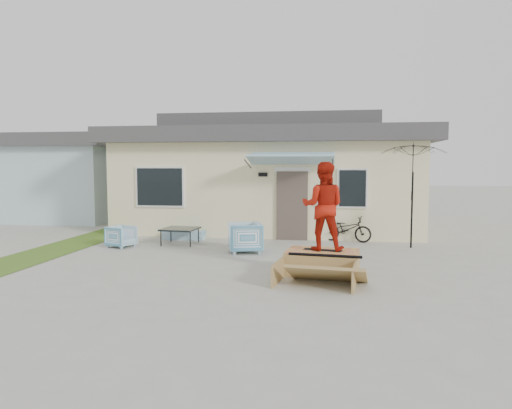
# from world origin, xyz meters

# --- Properties ---
(ground) EXTENTS (90.00, 90.00, 0.00)m
(ground) POSITION_xyz_m (0.00, 0.00, 0.00)
(ground) COLOR #A1A093
(ground) RESTS_ON ground
(grass_strip) EXTENTS (1.40, 8.00, 0.01)m
(grass_strip) POSITION_xyz_m (-5.20, 2.00, 0.00)
(grass_strip) COLOR #3F631E
(grass_strip) RESTS_ON ground
(house) EXTENTS (10.80, 8.49, 4.10)m
(house) POSITION_xyz_m (0.00, 7.99, 1.94)
(house) COLOR beige
(house) RESTS_ON ground
(neighbor_house) EXTENTS (8.60, 7.60, 3.50)m
(neighbor_house) POSITION_xyz_m (-10.50, 10.00, 1.78)
(neighbor_house) COLOR #A7C1CC
(neighbor_house) RESTS_ON ground
(loveseat) EXTENTS (1.31, 0.45, 0.50)m
(loveseat) POSITION_xyz_m (-2.31, 4.10, 0.25)
(loveseat) COLOR teal
(loveseat) RESTS_ON ground
(armchair_left) EXTENTS (0.78, 0.81, 0.66)m
(armchair_left) POSITION_xyz_m (-3.61, 2.45, 0.33)
(armchair_left) COLOR teal
(armchair_left) RESTS_ON ground
(armchair_right) EXTENTS (0.99, 1.03, 0.87)m
(armchair_right) POSITION_xyz_m (-0.05, 2.18, 0.44)
(armchair_right) COLOR teal
(armchair_right) RESTS_ON ground
(coffee_table) EXTENTS (1.04, 1.04, 0.47)m
(coffee_table) POSITION_xyz_m (-2.14, 3.17, 0.24)
(coffee_table) COLOR black
(coffee_table) RESTS_ON ground
(bicycle) EXTENTS (1.55, 0.87, 0.94)m
(bicycle) POSITION_xyz_m (2.65, 4.39, 0.47)
(bicycle) COLOR black
(bicycle) RESTS_ON ground
(patio_umbrella) EXTENTS (1.86, 1.73, 2.20)m
(patio_umbrella) POSITION_xyz_m (4.38, 3.57, 1.75)
(patio_umbrella) COLOR black
(patio_umbrella) RESTS_ON ground
(skate_ramp) EXTENTS (1.69, 2.12, 0.49)m
(skate_ramp) POSITION_xyz_m (2.00, -0.03, 0.25)
(skate_ramp) COLOR olive
(skate_ramp) RESTS_ON ground
(skateboard) EXTENTS (0.83, 0.38, 0.05)m
(skateboard) POSITION_xyz_m (2.00, 0.02, 0.52)
(skateboard) COLOR black
(skateboard) RESTS_ON skate_ramp
(skater) EXTENTS (0.94, 0.75, 1.85)m
(skater) POSITION_xyz_m (2.00, 0.02, 1.47)
(skater) COLOR #A9180A
(skater) RESTS_ON skateboard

